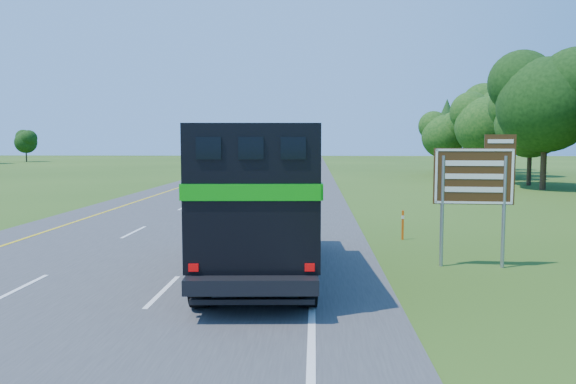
% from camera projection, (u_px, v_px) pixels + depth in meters
% --- Properties ---
extents(ground, '(300.00, 300.00, 0.00)m').
position_uv_depth(ground, '(52.00, 317.00, 11.89)').
color(ground, '#284713').
rests_on(ground, ground).
extents(road, '(15.00, 260.00, 0.04)m').
position_uv_depth(road, '(264.00, 176.00, 61.64)').
color(road, '#38383A').
rests_on(road, ground).
extents(lane_markings, '(11.15, 260.00, 0.01)m').
position_uv_depth(lane_markings, '(264.00, 176.00, 61.63)').
color(lane_markings, yellow).
rests_on(lane_markings, road).
extents(horse_truck, '(3.34, 9.27, 4.04)m').
position_uv_depth(horse_truck, '(260.00, 197.00, 15.42)').
color(horse_truck, black).
rests_on(horse_truck, road).
extents(white_suv, '(3.05, 6.12, 1.67)m').
position_uv_depth(white_suv, '(220.00, 170.00, 57.67)').
color(white_suv, white).
rests_on(white_suv, road).
extents(far_car, '(2.29, 5.11, 1.71)m').
position_uv_depth(far_car, '(271.00, 157.00, 111.48)').
color(far_car, silver).
rests_on(far_car, road).
extents(exit_sign, '(2.31, 0.25, 3.92)m').
position_uv_depth(exit_sign, '(475.00, 182.00, 16.43)').
color(exit_sign, gray).
rests_on(exit_sign, ground).
extents(delineator, '(0.09, 0.05, 1.12)m').
position_uv_depth(delineator, '(403.00, 224.00, 21.29)').
color(delineator, '#DE4C0B').
rests_on(delineator, ground).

